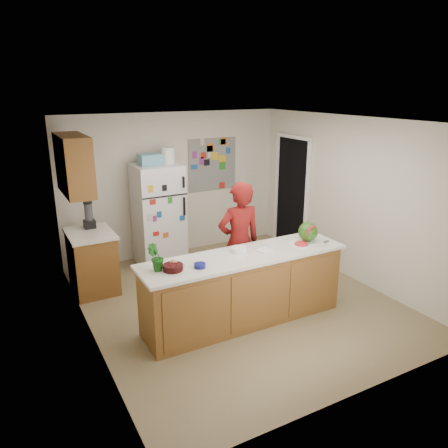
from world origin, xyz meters
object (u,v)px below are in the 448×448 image
refrigerator (159,215)px  cherry_bowl (173,267)px  person (239,243)px  watermelon (308,232)px

refrigerator → cherry_bowl: 2.51m
person → cherry_bowl: bearing=29.6°
watermelon → cherry_bowl: 1.95m
person → watermelon: (0.74, -0.55, 0.20)m
cherry_bowl → person: bearing=25.6°
watermelon → person: bearing=143.5°
watermelon → cherry_bowl: (-1.94, -0.03, -0.11)m
refrigerator → cherry_bowl: (-0.71, -2.41, 0.11)m
refrigerator → watermelon: (1.24, -2.38, 0.21)m
watermelon → cherry_bowl: size_ratio=1.14×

